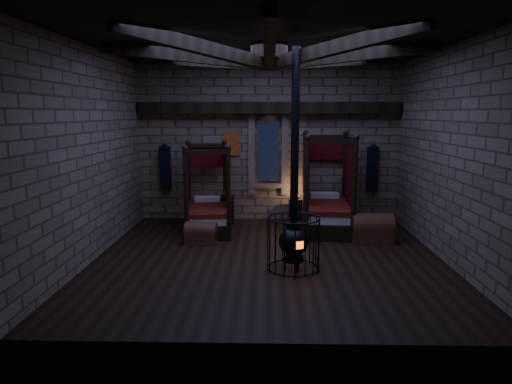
{
  "coord_description": "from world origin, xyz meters",
  "views": [
    {
      "loc": [
        -0.03,
        -8.91,
        2.9
      ],
      "look_at": [
        -0.26,
        0.6,
        1.26
      ],
      "focal_mm": 32.0,
      "sensor_mm": 36.0,
      "label": 1
    }
  ],
  "objects_px": {
    "bed_left": "(208,210)",
    "trunk_right": "(372,229)",
    "bed_right": "(326,207)",
    "trunk_left": "(201,234)",
    "stove": "(294,238)"
  },
  "relations": [
    {
      "from": "trunk_left",
      "to": "trunk_right",
      "type": "height_order",
      "value": "trunk_right"
    },
    {
      "from": "bed_right",
      "to": "trunk_left",
      "type": "relative_size",
      "value": 3.23
    },
    {
      "from": "trunk_right",
      "to": "bed_right",
      "type": "bearing_deg",
      "value": 127.99
    },
    {
      "from": "bed_left",
      "to": "stove",
      "type": "xyz_separation_m",
      "value": [
        1.98,
        -2.9,
        0.09
      ]
    },
    {
      "from": "bed_left",
      "to": "trunk_right",
      "type": "height_order",
      "value": "bed_left"
    },
    {
      "from": "bed_right",
      "to": "trunk_left",
      "type": "xyz_separation_m",
      "value": [
        -2.98,
        -1.35,
        -0.35
      ]
    },
    {
      "from": "trunk_left",
      "to": "stove",
      "type": "xyz_separation_m",
      "value": [
        1.98,
        -1.7,
        0.39
      ]
    },
    {
      "from": "bed_left",
      "to": "bed_right",
      "type": "height_order",
      "value": "bed_right"
    },
    {
      "from": "stove",
      "to": "trunk_left",
      "type": "bearing_deg",
      "value": 117.49
    },
    {
      "from": "trunk_right",
      "to": "stove",
      "type": "distance_m",
      "value": 2.73
    },
    {
      "from": "bed_left",
      "to": "bed_right",
      "type": "relative_size",
      "value": 0.92
    },
    {
      "from": "bed_left",
      "to": "trunk_right",
      "type": "relative_size",
      "value": 2.3
    },
    {
      "from": "bed_right",
      "to": "stove",
      "type": "distance_m",
      "value": 3.21
    },
    {
      "from": "trunk_left",
      "to": "trunk_right",
      "type": "bearing_deg",
      "value": 7.12
    },
    {
      "from": "bed_left",
      "to": "stove",
      "type": "relative_size",
      "value": 0.53
    }
  ]
}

